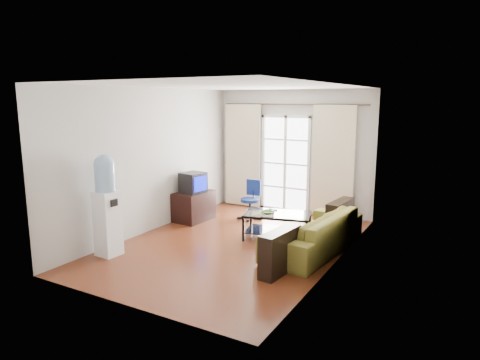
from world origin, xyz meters
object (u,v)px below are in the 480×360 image
sofa (314,232)px  tv_stand (194,206)px  water_cooler (107,203)px  crt_tv (192,182)px  coffee_table (277,222)px  task_chair (250,207)px

sofa → tv_stand: bearing=-94.9°
water_cooler → tv_stand: bearing=92.8°
sofa → crt_tv: crt_tv is taller
coffee_table → water_cooler: 2.97m
coffee_table → crt_tv: crt_tv is taller
crt_tv → water_cooler: size_ratio=0.31×
sofa → tv_stand: 2.87m
coffee_table → water_cooler: (-2.03, -2.09, 0.55)m
tv_stand → task_chair: size_ratio=1.01×
crt_tv → task_chair: crt_tv is taller
sofa → crt_tv: (-2.81, 0.50, 0.49)m
sofa → water_cooler: 3.40m
coffee_table → crt_tv: 2.09m
sofa → water_cooler: (-2.82, -1.81, 0.54)m
coffee_table → water_cooler: bearing=-134.2°
sofa → water_cooler: bearing=-51.5°
tv_stand → crt_tv: crt_tv is taller
tv_stand → task_chair: 1.19m
tv_stand → crt_tv: 0.51m
coffee_table → tv_stand: tv_stand is taller
tv_stand → crt_tv: size_ratio=1.61×
tv_stand → task_chair: task_chair is taller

